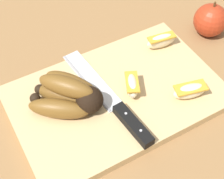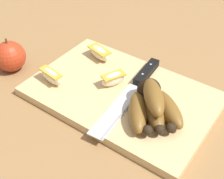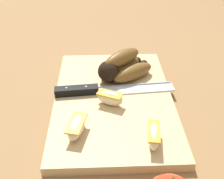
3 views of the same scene
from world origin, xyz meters
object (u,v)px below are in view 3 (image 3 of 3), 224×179
object	(u,v)px
banana_bunch	(121,66)
apple_wedge_near	(77,127)
apple_wedge_middle	(154,135)
apple_wedge_far	(109,98)
chefs_knife	(98,90)

from	to	relation	value
banana_bunch	apple_wedge_near	size ratio (longest dim) A/B	2.05
apple_wedge_middle	apple_wedge_far	world-z (taller)	apple_wedge_middle
apple_wedge_near	apple_wedge_middle	distance (m)	0.15
banana_bunch	apple_wedge_far	bearing A→B (deg)	163.58
apple_wedge_near	apple_wedge_middle	size ratio (longest dim) A/B	1.06
apple_wedge_near	apple_wedge_far	bearing A→B (deg)	-35.40
chefs_knife	apple_wedge_near	bearing A→B (deg)	163.99
chefs_knife	banana_bunch	bearing A→B (deg)	-39.83
apple_wedge_middle	apple_wedge_far	size ratio (longest dim) A/B	1.09
banana_bunch	apple_wedge_middle	bearing A→B (deg)	-169.97
apple_wedge_near	apple_wedge_far	xyz separation A→B (m)	(0.09, -0.06, 0.00)
apple_wedge_near	apple_wedge_middle	world-z (taller)	apple_wedge_middle
banana_bunch	chefs_knife	size ratio (longest dim) A/B	0.54
chefs_knife	apple_wedge_middle	world-z (taller)	apple_wedge_middle
apple_wedge_middle	apple_wedge_far	bearing A→B (deg)	32.67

